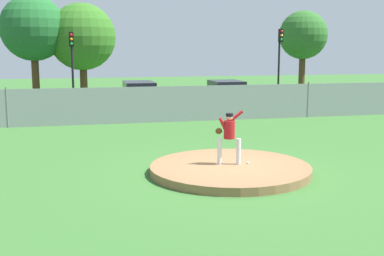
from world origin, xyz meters
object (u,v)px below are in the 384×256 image
Objects in this scene: parked_car_slate at (139,97)px; baseball at (248,163)px; traffic_cone_orange at (265,108)px; traffic_light_near at (72,55)px; parked_car_silver at (226,96)px; traffic_light_far at (280,51)px; pitcher_youth at (229,133)px.

baseball is at bearing -84.29° from parked_car_slate.
traffic_cone_orange is 0.12× the size of traffic_light_near.
parked_car_silver is at bearing -24.58° from traffic_light_near.
baseball is at bearing -115.46° from traffic_light_far.
baseball is 19.09m from traffic_light_near.
parked_car_silver is 7.62× the size of traffic_cone_orange.
baseball is 14.31m from parked_car_slate.
parked_car_silver is (3.70, 14.18, 0.52)m from baseball.
pitcher_youth is 14.72m from parked_car_silver.
parked_car_slate is at bearing 179.50° from parked_car_silver.
baseball is 14.66m from parked_car_silver.
traffic_light_far reaches higher than traffic_cone_orange.
baseball is 0.02× the size of parked_car_silver.
parked_car_slate reaches higher than traffic_cone_orange.
pitcher_youth is 0.35× the size of traffic_light_near.
pitcher_youth is at bearing -106.78° from parked_car_silver.
parked_car_slate is (-1.42, 14.23, 0.54)m from baseball.
traffic_light_near is (-3.64, 3.96, 2.29)m from parked_car_slate.
pitcher_youth reaches higher than parked_car_slate.
baseball is at bearing -74.44° from traffic_light_near.
traffic_light_far reaches higher than traffic_light_near.
pitcher_youth is 14.17m from parked_car_slate.
traffic_light_near reaches higher than baseball.
traffic_light_far reaches higher than baseball.
baseball is at bearing -104.60° from parked_car_silver.
pitcher_youth is at bearing -76.01° from traffic_light_near.
pitcher_youth reaches higher than traffic_cone_orange.
parked_car_silver reaches higher than baseball.
traffic_cone_orange is 8.37m from traffic_light_far.
traffic_cone_orange is at bearing 66.33° from baseball.
traffic_light_far is at bearing 41.84° from parked_car_silver.
baseball is 0.02× the size of traffic_light_far.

